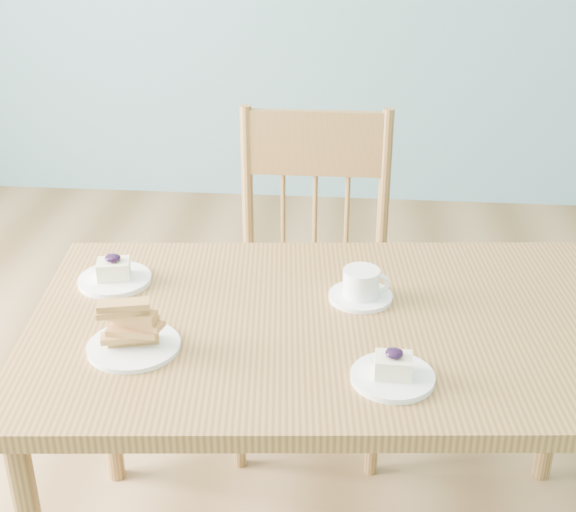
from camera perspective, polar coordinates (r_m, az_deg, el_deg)
The scene contains 7 objects.
room at distance 1.49m, azimuth -3.42°, elevation 16.38°, with size 5.01×5.01×2.71m.
dining_table at distance 1.76m, azimuth 3.93°, elevation -6.56°, with size 1.41×0.89×0.72m.
dining_chair at distance 2.34m, azimuth 1.69°, elevation -1.83°, with size 0.45×0.43×0.98m.
cheesecake_plate_near at distance 1.54m, azimuth 7.47°, elevation -8.19°, with size 0.16×0.16×0.07m.
cheesecake_plate_far at distance 1.90m, azimuth -12.24°, elevation -1.35°, with size 0.17×0.17×0.07m.
coffee_cup at distance 1.79m, azimuth 5.25°, elevation -2.18°, with size 0.14×0.14×0.07m.
biscotti_plate at distance 1.63m, azimuth -11.00°, elevation -5.32°, with size 0.19×0.19×0.11m.
Camera 1 is at (0.22, -1.45, 1.61)m, focal length 50.00 mm.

